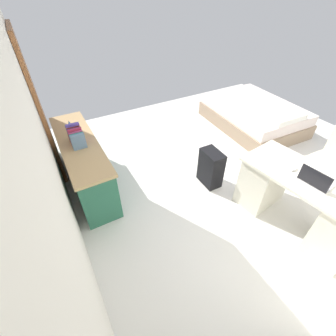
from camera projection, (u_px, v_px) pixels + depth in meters
name	position (u px, v px, depth m)	size (l,w,h in m)	color
ground_plane	(233.00, 174.00, 3.74)	(5.88, 5.88, 0.00)	silver
wall_back	(35.00, 138.00, 1.91)	(4.20, 0.10, 2.87)	white
door_wooden	(40.00, 109.00, 3.24)	(0.88, 0.05, 2.04)	brown
desk	(299.00, 201.00, 2.77)	(1.51, 0.83, 0.75)	silver
office_chair	(329.00, 165.00, 3.26)	(0.52, 0.52, 0.94)	black
credenza	(84.00, 163.00, 3.35)	(1.80, 0.48, 0.74)	#28664C
bed	(254.00, 115.00, 4.79)	(1.97, 1.50, 0.58)	gray
suitcase_black	(211.00, 168.00, 3.42)	(0.36, 0.22, 0.56)	black
laptop	(315.00, 180.00, 2.45)	(0.33, 0.26, 0.21)	#B7B7BC
computer_mouse	(294.00, 169.00, 2.65)	(0.06, 0.10, 0.03)	white
book_row	(76.00, 136.00, 3.02)	(0.32, 0.17, 0.24)	slate
figurine_small	(70.00, 124.00, 3.37)	(0.08, 0.08, 0.11)	#4C7FBF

